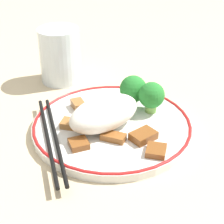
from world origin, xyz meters
name	(u,v)px	position (x,y,z in m)	size (l,w,h in m)	color
ground_plane	(112,130)	(0.00, 0.00, 0.00)	(3.00, 3.00, 0.00)	#C6B28E
plate	(112,126)	(0.00, 0.00, 0.01)	(0.25, 0.25, 0.01)	white
rice_mound	(104,113)	(0.01, 0.00, 0.04)	(0.12, 0.07, 0.05)	white
broccoli_back_left	(152,96)	(-0.07, 0.01, 0.04)	(0.04, 0.04, 0.05)	#7FB756
broccoli_back_center	(133,89)	(-0.06, -0.03, 0.04)	(0.04, 0.04, 0.05)	#7FB756
meat_near_front	(143,136)	(-0.01, 0.06, 0.02)	(0.04, 0.03, 0.01)	brown
meat_near_left	(113,137)	(0.03, 0.03, 0.02)	(0.03, 0.04, 0.01)	brown
meat_near_right	(74,124)	(0.05, -0.03, 0.02)	(0.04, 0.04, 0.01)	#9E6633
meat_near_back	(79,144)	(0.07, 0.02, 0.02)	(0.03, 0.03, 0.01)	brown
meat_on_rice_edge	(158,150)	(0.00, 0.10, 0.02)	(0.04, 0.04, 0.01)	brown
meat_mid_left	(78,105)	(0.01, -0.07, 0.02)	(0.02, 0.03, 0.01)	#9E6633
chopsticks	(52,138)	(0.09, -0.02, 0.02)	(0.10, 0.20, 0.01)	black
drinking_glass	(60,55)	(-0.03, -0.20, 0.05)	(0.08, 0.08, 0.10)	silver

